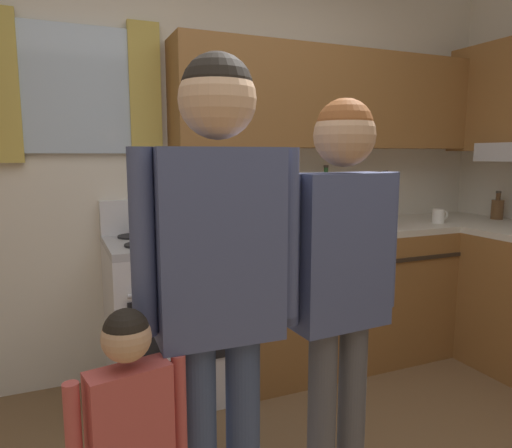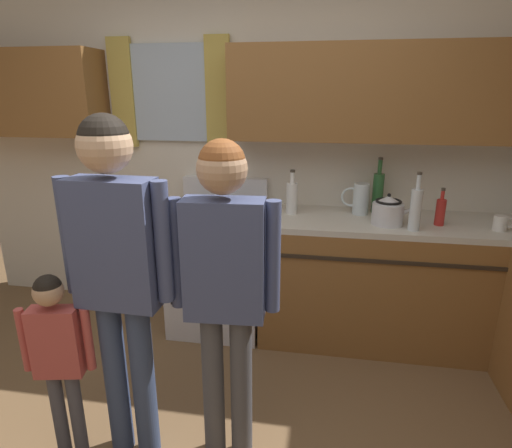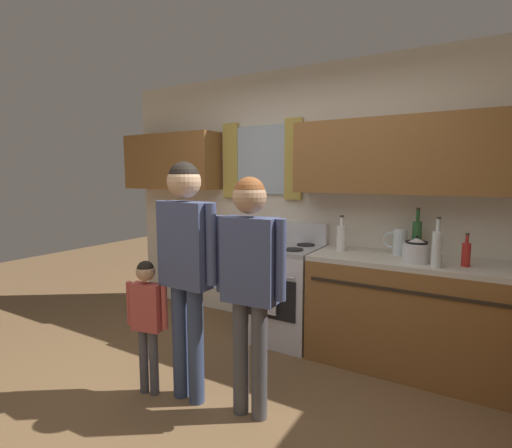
# 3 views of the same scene
# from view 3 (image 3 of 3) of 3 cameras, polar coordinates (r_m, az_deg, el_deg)

# --- Properties ---
(ground_plane) EXTENTS (12.00, 12.00, 0.00)m
(ground_plane) POSITION_cam_3_polar(r_m,az_deg,el_deg) (2.65, -9.07, -28.87)
(ground_plane) COLOR brown
(back_wall_unit) EXTENTS (4.60, 0.42, 2.60)m
(back_wall_unit) POSITION_cam_3_polar(r_m,az_deg,el_deg) (3.70, 9.43, 5.63)
(back_wall_unit) COLOR silver
(back_wall_unit) RESTS_ON ground
(kitchen_counter_run) EXTENTS (2.13, 1.85, 0.90)m
(kitchen_counter_run) POSITION_cam_3_polar(r_m,az_deg,el_deg) (3.05, 31.76, -15.16)
(kitchen_counter_run) COLOR brown
(kitchen_counter_run) RESTS_ON ground
(stove_oven) EXTENTS (0.66, 0.67, 1.10)m
(stove_oven) POSITION_cam_3_polar(r_m,az_deg,el_deg) (3.70, 4.18, -9.89)
(stove_oven) COLOR silver
(stove_oven) RESTS_ON ground
(bottle_tall_clear) EXTENTS (0.07, 0.07, 0.37)m
(bottle_tall_clear) POSITION_cam_3_polar(r_m,az_deg,el_deg) (3.03, 25.47, -3.26)
(bottle_tall_clear) COLOR silver
(bottle_tall_clear) RESTS_ON kitchen_counter_run
(bottle_sauce_red) EXTENTS (0.06, 0.06, 0.25)m
(bottle_sauce_red) POSITION_cam_3_polar(r_m,az_deg,el_deg) (3.16, 28.95, -3.93)
(bottle_sauce_red) COLOR red
(bottle_sauce_red) RESTS_ON kitchen_counter_run
(bottle_wine_green) EXTENTS (0.08, 0.08, 0.39)m
(bottle_wine_green) POSITION_cam_3_polar(r_m,az_deg,el_deg) (3.42, 22.94, -1.81)
(bottle_wine_green) COLOR #2D6633
(bottle_wine_green) RESTS_ON kitchen_counter_run
(bottle_milk_white) EXTENTS (0.08, 0.08, 0.31)m
(bottle_milk_white) POSITION_cam_3_polar(r_m,az_deg,el_deg) (3.43, 12.66, -1.95)
(bottle_milk_white) COLOR white
(bottle_milk_white) RESTS_ON kitchen_counter_run
(stovetop_kettle) EXTENTS (0.27, 0.20, 0.21)m
(stovetop_kettle) POSITION_cam_3_polar(r_m,az_deg,el_deg) (3.15, 22.90, -3.60)
(stovetop_kettle) COLOR silver
(stovetop_kettle) RESTS_ON kitchen_counter_run
(water_pitcher) EXTENTS (0.19, 0.11, 0.22)m
(water_pitcher) POSITION_cam_3_polar(r_m,az_deg,el_deg) (3.38, 20.64, -2.50)
(water_pitcher) COLOR silver
(water_pitcher) RESTS_ON kitchen_counter_run
(adult_holding_child) EXTENTS (0.51, 0.22, 1.65)m
(adult_holding_child) POSITION_cam_3_polar(r_m,az_deg,el_deg) (2.60, -10.48, -4.38)
(adult_holding_child) COLOR #38476B
(adult_holding_child) RESTS_ON ground
(adult_in_plaid) EXTENTS (0.48, 0.21, 1.55)m
(adult_in_plaid) POSITION_cam_3_polar(r_m,az_deg,el_deg) (2.39, -0.95, -6.79)
(adult_in_plaid) COLOR #4C4C51
(adult_in_plaid) RESTS_ON ground
(small_child) EXTENTS (0.32, 0.13, 0.97)m
(small_child) POSITION_cam_3_polar(r_m,az_deg,el_deg) (2.84, -16.02, -12.50)
(small_child) COLOR #4C4C56
(small_child) RESTS_ON ground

